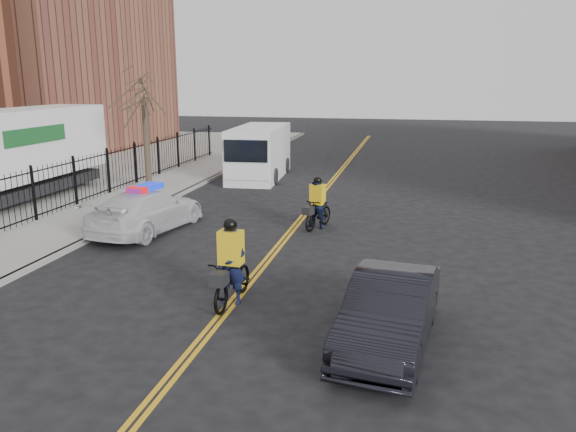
# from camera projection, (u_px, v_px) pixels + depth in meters

# --- Properties ---
(ground) EXTENTS (120.00, 120.00, 0.00)m
(ground) POSITION_uv_depth(u_px,v_px,m) (249.00, 283.00, 14.17)
(ground) COLOR black
(ground) RESTS_ON ground
(center_line_left) EXTENTS (0.10, 60.00, 0.01)m
(center_line_left) POSITION_uv_depth(u_px,v_px,m) (305.00, 211.00, 21.77)
(center_line_left) COLOR gold
(center_line_left) RESTS_ON ground
(center_line_right) EXTENTS (0.10, 60.00, 0.01)m
(center_line_right) POSITION_uv_depth(u_px,v_px,m) (309.00, 211.00, 21.73)
(center_line_right) COLOR gold
(center_line_right) RESTS_ON ground
(sidewalk) EXTENTS (3.00, 60.00, 0.15)m
(sidewalk) POSITION_uv_depth(u_px,v_px,m) (130.00, 201.00, 23.32)
(sidewalk) COLOR gray
(sidewalk) RESTS_ON ground
(curb) EXTENTS (0.20, 60.00, 0.15)m
(curb) POSITION_uv_depth(u_px,v_px,m) (164.00, 202.00, 23.00)
(curb) COLOR gray
(curb) RESTS_ON ground
(iron_fence) EXTENTS (0.12, 28.00, 2.00)m
(iron_fence) POSITION_uv_depth(u_px,v_px,m) (96.00, 177.00, 23.41)
(iron_fence) COLOR black
(iron_fence) RESTS_ON ground
(warehouse_far) EXTENTS (14.00, 18.00, 14.00)m
(warehouse_far) POSITION_uv_depth(u_px,v_px,m) (33.00, 50.00, 40.10)
(warehouse_far) COLOR brown
(warehouse_far) RESTS_ON ground
(street_tree) EXTENTS (3.20, 3.20, 4.80)m
(street_tree) POSITION_uv_depth(u_px,v_px,m) (145.00, 113.00, 24.41)
(street_tree) COLOR #382C21
(street_tree) RESTS_ON sidewalk
(police_cruiser) EXTENTS (2.65, 5.11, 1.58)m
(police_cruiser) POSITION_uv_depth(u_px,v_px,m) (147.00, 211.00, 18.76)
(police_cruiser) COLOR silver
(police_cruiser) RESTS_ON ground
(dark_sedan) EXTENTS (2.01, 4.41, 1.40)m
(dark_sedan) POSITION_uv_depth(u_px,v_px,m) (390.00, 311.00, 10.71)
(dark_sedan) COLOR black
(dark_sedan) RESTS_ON ground
(cargo_van) EXTENTS (2.74, 6.39, 2.62)m
(cargo_van) POSITION_uv_depth(u_px,v_px,m) (259.00, 153.00, 28.70)
(cargo_van) COLOR white
(cargo_van) RESTS_ON ground
(cyclist_near) EXTENTS (0.84, 2.09, 2.01)m
(cyclist_near) POSITION_uv_depth(u_px,v_px,m) (231.00, 274.00, 12.73)
(cyclist_near) COLOR black
(cyclist_near) RESTS_ON ground
(cyclist_far) EXTENTS (1.05, 1.86, 1.81)m
(cyclist_far) POSITION_uv_depth(u_px,v_px,m) (317.00, 208.00, 19.12)
(cyclist_far) COLOR black
(cyclist_far) RESTS_ON ground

